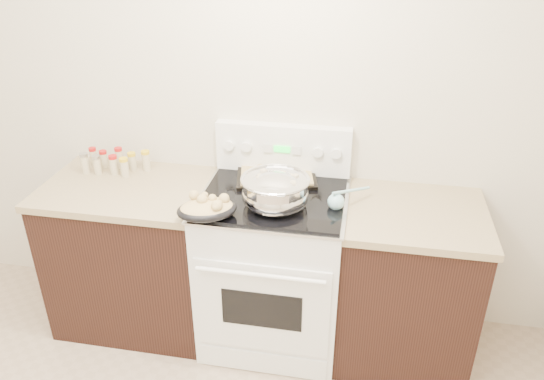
# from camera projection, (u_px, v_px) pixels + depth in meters

# --- Properties ---
(room_shell) EXTENTS (4.10, 3.60, 2.75)m
(room_shell) POSITION_uv_depth(u_px,v_px,m) (20.00, 181.00, 1.25)
(room_shell) COLOR beige
(room_shell) RESTS_ON ground
(counter_left) EXTENTS (0.93, 0.67, 0.92)m
(counter_left) POSITION_uv_depth(u_px,v_px,m) (137.00, 253.00, 3.15)
(counter_left) COLOR black
(counter_left) RESTS_ON ground
(counter_right) EXTENTS (0.73, 0.67, 0.92)m
(counter_right) POSITION_uv_depth(u_px,v_px,m) (405.00, 283.00, 2.90)
(counter_right) COLOR black
(counter_right) RESTS_ON ground
(kitchen_range) EXTENTS (0.78, 0.73, 1.22)m
(kitchen_range) POSITION_uv_depth(u_px,v_px,m) (274.00, 265.00, 3.00)
(kitchen_range) COLOR white
(kitchen_range) RESTS_ON ground
(mixing_bowl) EXTENTS (0.44, 0.44, 0.20)m
(mixing_bowl) POSITION_uv_depth(u_px,v_px,m) (275.00, 192.00, 2.64)
(mixing_bowl) COLOR silver
(mixing_bowl) RESTS_ON kitchen_range
(roasting_pan) EXTENTS (0.35, 0.31, 0.12)m
(roasting_pan) POSITION_uv_depth(u_px,v_px,m) (207.00, 208.00, 2.56)
(roasting_pan) COLOR black
(roasting_pan) RESTS_ON kitchen_range
(baking_sheet) EXTENTS (0.49, 0.39, 0.06)m
(baking_sheet) POSITION_uv_depth(u_px,v_px,m) (277.00, 176.00, 2.94)
(baking_sheet) COLOR black
(baking_sheet) RESTS_ON kitchen_range
(wooden_spoon) EXTENTS (0.15, 0.24, 0.04)m
(wooden_spoon) POSITION_uv_depth(u_px,v_px,m) (269.00, 198.00, 2.73)
(wooden_spoon) COLOR tan
(wooden_spoon) RESTS_ON kitchen_range
(blue_ladle) EXTENTS (0.21, 0.24, 0.11)m
(blue_ladle) POSITION_uv_depth(u_px,v_px,m) (338.00, 201.00, 2.66)
(blue_ladle) COLOR #8EC7D4
(blue_ladle) RESTS_ON kitchen_range
(spice_jars) EXTENTS (0.38, 0.15, 0.13)m
(spice_jars) POSITION_uv_depth(u_px,v_px,m) (114.00, 162.00, 3.07)
(spice_jars) COLOR #BFB28C
(spice_jars) RESTS_ON counter_left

